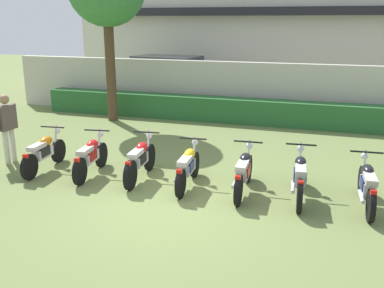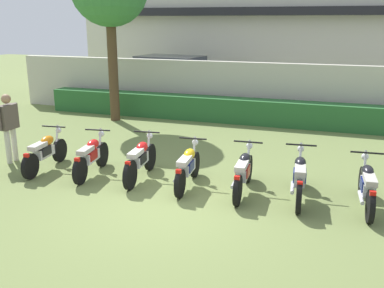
{
  "view_description": "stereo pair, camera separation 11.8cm",
  "coord_description": "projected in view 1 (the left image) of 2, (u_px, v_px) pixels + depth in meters",
  "views": [
    {
      "loc": [
        2.8,
        -7.12,
        3.35
      ],
      "look_at": [
        0.0,
        1.32,
        0.84
      ],
      "focal_mm": 40.97,
      "sensor_mm": 36.0,
      "label": 1
    },
    {
      "loc": [
        2.91,
        -7.09,
        3.35
      ],
      "look_at": [
        0.0,
        1.32,
        0.84
      ],
      "focal_mm": 40.97,
      "sensor_mm": 36.0,
      "label": 2
    }
  ],
  "objects": [
    {
      "name": "ground",
      "position": [
        170.0,
        205.0,
        8.27
      ],
      "size": [
        60.0,
        60.0,
        0.0
      ],
      "primitive_type": "plane",
      "color": "olive"
    },
    {
      "name": "building",
      "position": [
        284.0,
        16.0,
        22.03
      ],
      "size": [
        19.7,
        6.5,
        7.1
      ],
      "color": "beige",
      "rests_on": "ground"
    },
    {
      "name": "compound_wall",
      "position": [
        251.0,
        91.0,
        15.19
      ],
      "size": [
        18.71,
        0.3,
        1.98
      ],
      "primitive_type": "cube",
      "color": "#BCB7A8",
      "rests_on": "ground"
    },
    {
      "name": "hedge_row",
      "position": [
        247.0,
        111.0,
        14.71
      ],
      "size": [
        14.97,
        0.7,
        0.82
      ],
      "primitive_type": "cube",
      "color": "#28602D",
      "rests_on": "ground"
    },
    {
      "name": "parked_car",
      "position": [
        170.0,
        79.0,
        18.84
      ],
      "size": [
        4.72,
        2.61,
        1.89
      ],
      "rotation": [
        0.0,
        0.0,
        -0.15
      ],
      "color": "silver",
      "rests_on": "ground"
    },
    {
      "name": "motorcycle_in_row_0",
      "position": [
        44.0,
        152.0,
        10.04
      ],
      "size": [
        0.6,
        1.83,
        0.94
      ],
      "rotation": [
        0.0,
        0.0,
        1.67
      ],
      "color": "black",
      "rests_on": "ground"
    },
    {
      "name": "motorcycle_in_row_1",
      "position": [
        90.0,
        156.0,
        9.72
      ],
      "size": [
        0.6,
        1.79,
        0.95
      ],
      "rotation": [
        0.0,
        0.0,
        1.71
      ],
      "color": "black",
      "rests_on": "ground"
    },
    {
      "name": "motorcycle_in_row_2",
      "position": [
        140.0,
        159.0,
        9.47
      ],
      "size": [
        0.6,
        1.88,
        0.97
      ],
      "rotation": [
        0.0,
        0.0,
        1.67
      ],
      "color": "black",
      "rests_on": "ground"
    },
    {
      "name": "motorcycle_in_row_3",
      "position": [
        188.0,
        166.0,
        9.06
      ],
      "size": [
        0.6,
        1.78,
        0.94
      ],
      "rotation": [
        0.0,
        0.0,
        1.65
      ],
      "color": "black",
      "rests_on": "ground"
    },
    {
      "name": "motorcycle_in_row_4",
      "position": [
        244.0,
        172.0,
        8.74
      ],
      "size": [
        0.6,
        1.89,
        0.95
      ],
      "rotation": [
        0.0,
        0.0,
        1.63
      ],
      "color": "black",
      "rests_on": "ground"
    },
    {
      "name": "motorcycle_in_row_5",
      "position": [
        300.0,
        176.0,
        8.45
      ],
      "size": [
        0.6,
        1.96,
        0.97
      ],
      "rotation": [
        0.0,
        0.0,
        1.67
      ],
      "color": "black",
      "rests_on": "ground"
    },
    {
      "name": "motorcycle_in_row_6",
      "position": [
        367.0,
        185.0,
        8.05
      ],
      "size": [
        0.6,
        1.85,
        0.95
      ],
      "rotation": [
        0.0,
        0.0,
        1.64
      ],
      "color": "black",
      "rests_on": "ground"
    },
    {
      "name": "inspector_person",
      "position": [
        7.0,
        123.0,
        10.45
      ],
      "size": [
        0.23,
        0.67,
        1.68
      ],
      "color": "beige",
      "rests_on": "ground"
    }
  ]
}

